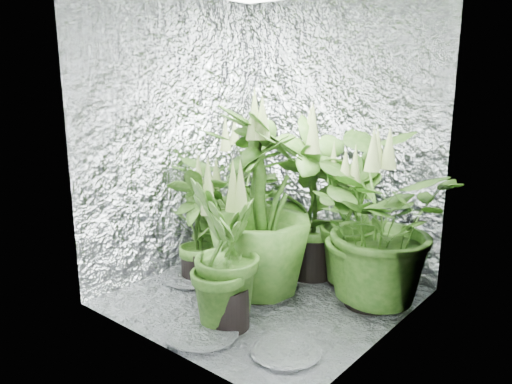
{
  "coord_description": "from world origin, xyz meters",
  "views": [
    {
      "loc": [
        1.82,
        -2.27,
        1.38
      ],
      "look_at": [
        -0.07,
        0.0,
        0.67
      ],
      "focal_mm": 35.0,
      "sensor_mm": 36.0,
      "label": 1
    }
  ],
  "objects_px": {
    "plant_b": "(313,200)",
    "circulation_fan": "(390,270)",
    "plant_a": "(238,196)",
    "plant_c": "(350,221)",
    "plant_d": "(260,205)",
    "plant_g": "(225,256)",
    "plant_f": "(199,226)",
    "plant_e": "(373,223)"
  },
  "relations": [
    {
      "from": "plant_b",
      "to": "circulation_fan",
      "type": "distance_m",
      "value": 0.67
    },
    {
      "from": "plant_a",
      "to": "plant_c",
      "type": "relative_size",
      "value": 1.16
    },
    {
      "from": "plant_b",
      "to": "plant_c",
      "type": "distance_m",
      "value": 0.28
    },
    {
      "from": "plant_d",
      "to": "plant_g",
      "type": "relative_size",
      "value": 1.39
    },
    {
      "from": "plant_g",
      "to": "plant_d",
      "type": "bearing_deg",
      "value": 104.48
    },
    {
      "from": "plant_b",
      "to": "plant_d",
      "type": "distance_m",
      "value": 0.48
    },
    {
      "from": "plant_a",
      "to": "plant_f",
      "type": "xyz_separation_m",
      "value": [
        -0.0,
        -0.39,
        -0.13
      ]
    },
    {
      "from": "plant_e",
      "to": "plant_a",
      "type": "bearing_deg",
      "value": -178.81
    },
    {
      "from": "plant_c",
      "to": "plant_d",
      "type": "height_order",
      "value": "plant_d"
    },
    {
      "from": "plant_e",
      "to": "plant_g",
      "type": "height_order",
      "value": "plant_e"
    },
    {
      "from": "plant_g",
      "to": "plant_f",
      "type": "bearing_deg",
      "value": 148.4
    },
    {
      "from": "plant_g",
      "to": "circulation_fan",
      "type": "bearing_deg",
      "value": 62.34
    },
    {
      "from": "plant_b",
      "to": "plant_f",
      "type": "height_order",
      "value": "plant_b"
    },
    {
      "from": "plant_d",
      "to": "plant_f",
      "type": "distance_m",
      "value": 0.5
    },
    {
      "from": "plant_b",
      "to": "circulation_fan",
      "type": "relative_size",
      "value": 3.05
    },
    {
      "from": "plant_e",
      "to": "circulation_fan",
      "type": "height_order",
      "value": "plant_e"
    },
    {
      "from": "plant_c",
      "to": "plant_g",
      "type": "distance_m",
      "value": 0.99
    },
    {
      "from": "plant_a",
      "to": "plant_b",
      "type": "relative_size",
      "value": 0.93
    },
    {
      "from": "plant_b",
      "to": "circulation_fan",
      "type": "xyz_separation_m",
      "value": [
        0.56,
        0.06,
        -0.37
      ]
    },
    {
      "from": "plant_c",
      "to": "plant_g",
      "type": "height_order",
      "value": "plant_c"
    },
    {
      "from": "plant_e",
      "to": "plant_g",
      "type": "bearing_deg",
      "value": -122.81
    },
    {
      "from": "plant_e",
      "to": "circulation_fan",
      "type": "bearing_deg",
      "value": 83.4
    },
    {
      "from": "plant_f",
      "to": "circulation_fan",
      "type": "relative_size",
      "value": 2.23
    },
    {
      "from": "plant_b",
      "to": "plant_f",
      "type": "bearing_deg",
      "value": -132.58
    },
    {
      "from": "plant_d",
      "to": "plant_f",
      "type": "relative_size",
      "value": 1.48
    },
    {
      "from": "plant_c",
      "to": "circulation_fan",
      "type": "relative_size",
      "value": 2.44
    },
    {
      "from": "plant_e",
      "to": "plant_b",
      "type": "bearing_deg",
      "value": 163.33
    },
    {
      "from": "plant_a",
      "to": "plant_b",
      "type": "height_order",
      "value": "plant_b"
    },
    {
      "from": "plant_e",
      "to": "plant_f",
      "type": "bearing_deg",
      "value": -158.74
    },
    {
      "from": "plant_g",
      "to": "plant_c",
      "type": "bearing_deg",
      "value": 77.5
    },
    {
      "from": "plant_e",
      "to": "plant_g",
      "type": "xyz_separation_m",
      "value": [
        -0.49,
        -0.76,
        -0.1
      ]
    },
    {
      "from": "plant_b",
      "to": "plant_a",
      "type": "bearing_deg",
      "value": -160.84
    },
    {
      "from": "plant_c",
      "to": "plant_f",
      "type": "relative_size",
      "value": 1.09
    },
    {
      "from": "plant_g",
      "to": "circulation_fan",
      "type": "height_order",
      "value": "plant_g"
    },
    {
      "from": "plant_b",
      "to": "plant_e",
      "type": "distance_m",
      "value": 0.55
    },
    {
      "from": "plant_a",
      "to": "plant_f",
      "type": "distance_m",
      "value": 0.41
    },
    {
      "from": "plant_c",
      "to": "plant_g",
      "type": "bearing_deg",
      "value": -102.5
    },
    {
      "from": "plant_b",
      "to": "plant_d",
      "type": "height_order",
      "value": "plant_d"
    },
    {
      "from": "plant_a",
      "to": "plant_d",
      "type": "xyz_separation_m",
      "value": [
        0.45,
        -0.29,
        0.07
      ]
    },
    {
      "from": "plant_f",
      "to": "plant_g",
      "type": "bearing_deg",
      "value": -31.6
    },
    {
      "from": "plant_b",
      "to": "plant_g",
      "type": "relative_size",
      "value": 1.28
    },
    {
      "from": "plant_d",
      "to": "plant_g",
      "type": "xyz_separation_m",
      "value": [
        0.11,
        -0.44,
        -0.18
      ]
    }
  ]
}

